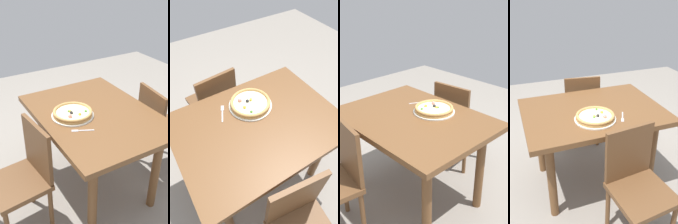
# 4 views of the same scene
# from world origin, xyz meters

# --- Properties ---
(ground_plane) EXTENTS (6.00, 6.00, 0.00)m
(ground_plane) POSITION_xyz_m (0.00, 0.00, 0.00)
(ground_plane) COLOR gray
(dining_table) EXTENTS (1.20, 0.89, 0.78)m
(dining_table) POSITION_xyz_m (0.00, 0.00, 0.66)
(dining_table) COLOR brown
(dining_table) RESTS_ON ground
(chair_near) EXTENTS (0.45, 0.45, 0.88)m
(chair_near) POSITION_xyz_m (-0.09, -0.66, 0.48)
(chair_near) COLOR brown
(chair_near) RESTS_ON ground
(chair_far) EXTENTS (0.44, 0.44, 0.88)m
(chair_far) POSITION_xyz_m (-0.09, 0.66, 0.48)
(chair_far) COLOR brown
(chair_far) RESTS_ON ground
(plate) EXTENTS (0.34, 0.34, 0.01)m
(plate) POSITION_xyz_m (0.05, 0.18, 0.78)
(plate) COLOR silver
(plate) RESTS_ON dining_table
(pizza) EXTENTS (0.31, 0.31, 0.05)m
(pizza) POSITION_xyz_m (0.05, 0.18, 0.81)
(pizza) COLOR tan
(pizza) RESTS_ON plate
(fork) EXTENTS (0.09, 0.16, 0.00)m
(fork) POSITION_xyz_m (-0.17, 0.23, 0.78)
(fork) COLOR silver
(fork) RESTS_ON dining_table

